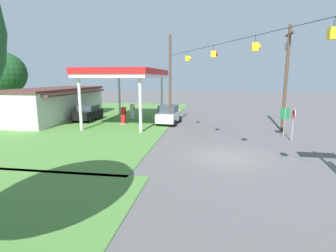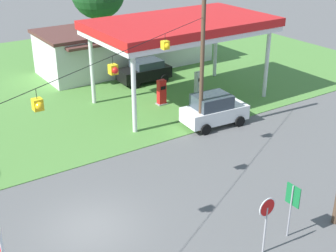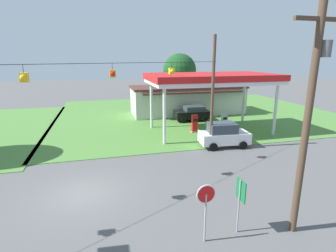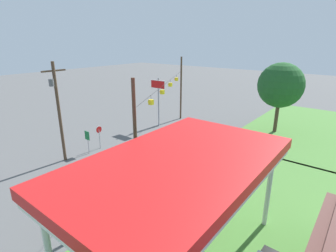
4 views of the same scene
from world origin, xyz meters
name	(u,v)px [view 1 (image 1 of 4)]	position (x,y,z in m)	size (l,w,h in m)	color
ground_plane	(227,157)	(0.00, 0.00, 0.00)	(160.00, 160.00, 0.00)	#565656
grass_verge_station_corner	(63,117)	(13.66, 19.05, 0.02)	(36.00, 28.00, 0.04)	#4C7F38
gas_station_canopy	(127,74)	(11.66, 9.99, 5.22)	(12.13, 7.07, 5.72)	silver
gas_station_store	(56,103)	(12.38, 19.03, 1.84)	(14.75, 6.15, 3.64)	silver
fuel_pump_near	(124,116)	(10.06, 9.99, 0.85)	(0.71, 0.56, 1.79)	gray
fuel_pump_far	(132,112)	(13.26, 9.99, 0.85)	(0.71, 0.56, 1.79)	gray
car_at_pumps_front	(169,115)	(10.88, 5.33, 1.02)	(4.18, 2.38, 2.04)	white
car_at_pumps_rear	(88,113)	(11.53, 14.64, 0.93)	(4.09, 2.21, 1.78)	black
stop_sign_roadside	(293,118)	(4.91, -5.20, 1.81)	(0.80, 0.08, 2.50)	#99999E
route_sign	(285,116)	(6.51, -5.01, 1.71)	(0.10, 0.70, 2.40)	gray
utility_pole_main	(286,73)	(8.90, -5.50, 5.21)	(2.20, 0.44, 9.31)	#4C3828
signal_span_gantry	(230,78)	(0.00, -0.01, 4.84)	(19.44, 10.24, 8.87)	#4C3828
tree_behind_station	(5,74)	(13.48, 26.30, 5.30)	(5.15, 5.15, 7.90)	#4C3828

